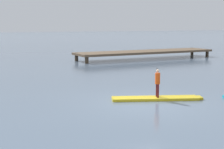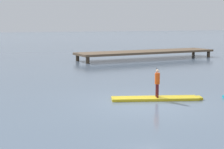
{
  "view_description": "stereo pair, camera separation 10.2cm",
  "coord_description": "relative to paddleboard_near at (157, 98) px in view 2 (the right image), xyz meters",
  "views": [
    {
      "loc": [
        -7.01,
        -10.72,
        2.95
      ],
      "look_at": [
        0.06,
        2.85,
        0.72
      ],
      "focal_mm": 55.58,
      "sensor_mm": 36.0,
      "label": 1
    },
    {
      "loc": [
        -6.92,
        -10.77,
        2.95
      ],
      "look_at": [
        0.06,
        2.85,
        0.72
      ],
      "focal_mm": 55.58,
      "sensor_mm": 36.0,
      "label": 2
    }
  ],
  "objects": [
    {
      "name": "floating_dock",
      "position": [
        8.57,
        14.0,
        0.52
      ],
      "size": [
        12.58,
        2.69,
        0.67
      ],
      "color": "brown",
      "rests_on": "ground"
    },
    {
      "name": "paddleboard_near",
      "position": [
        0.0,
        0.0,
        0.0
      ],
      "size": [
        3.51,
        1.94,
        0.1
      ],
      "color": "gold",
      "rests_on": "ground"
    },
    {
      "name": "paddler_child_solo",
      "position": [
        0.01,
        0.01,
        0.67
      ],
      "size": [
        0.26,
        0.37,
        1.14
      ],
      "color": "#4C1419",
      "rests_on": "paddleboard_near"
    },
    {
      "name": "ground_plane",
      "position": [
        -0.75,
        -0.34,
        -0.05
      ],
      "size": [
        240.0,
        240.0,
        0.0
      ],
      "primitive_type": "plane",
      "color": "slate"
    }
  ]
}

